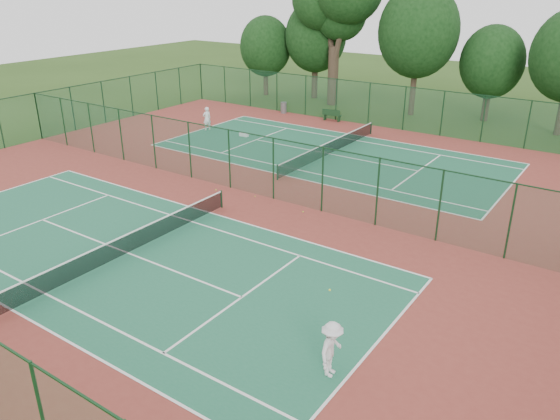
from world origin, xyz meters
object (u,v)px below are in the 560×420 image
object	(u,v)px
player_near	(332,349)
player_far	(207,118)
trash_bin	(284,108)
kit_bag	(244,135)
bench	(332,115)

from	to	relation	value
player_near	player_far	distance (m)	30.31
player_far	trash_bin	size ratio (longest dim) A/B	1.89
player_near	kit_bag	bearing A→B (deg)	37.24
player_near	trash_bin	distance (m)	35.42
player_far	trash_bin	xyz separation A→B (m)	(1.68, 8.44, -0.45)
player_near	trash_bin	xyz separation A→B (m)	(-21.09, 28.45, -0.45)
player_far	trash_bin	bearing A→B (deg)	-169.49
player_near	player_far	xyz separation A→B (m)	(-22.77, 20.01, -0.01)
trash_bin	bench	xyz separation A→B (m)	(5.05, -0.16, 0.03)
player_far	bench	bearing A→B (deg)	162.63
player_near	bench	size ratio (longest dim) A/B	1.11
trash_bin	player_near	bearing A→B (deg)	-53.44
bench	trash_bin	bearing A→B (deg)	173.46
player_near	kit_bag	distance (m)	27.81
player_far	bench	world-z (taller)	player_far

